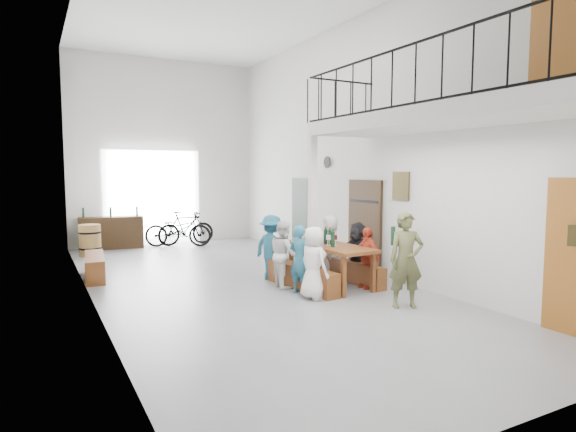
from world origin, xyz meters
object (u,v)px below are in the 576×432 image
bench_inner (302,277)px  bicycle_near (178,230)px  host_standing (406,260)px  oak_barrel (90,240)px  serving_counter (111,233)px  tasting_table (330,249)px  side_bench (95,267)px

bench_inner → bicycle_near: size_ratio=1.00×
host_standing → bicycle_near: bearing=124.1°
oak_barrel → bicycle_near: 2.46m
bench_inner → serving_counter: 7.02m
oak_barrel → bicycle_near: (2.42, 0.44, 0.09)m
tasting_table → bicycle_near: bicycle_near is taller
bench_inner → host_standing: 2.11m
tasting_table → host_standing: (0.26, -1.82, 0.06)m
tasting_table → bench_inner: size_ratio=1.07×
tasting_table → serving_counter: bearing=111.0°
serving_counter → side_bench: bearing=-97.2°
tasting_table → side_bench: 4.84m
side_bench → bicycle_near: 4.17m
tasting_table → oak_barrel: 6.75m
serving_counter → host_standing: 9.05m
side_bench → serving_counter: (0.86, 3.76, 0.22)m
side_bench → bench_inner: bearing=-40.8°
oak_barrel → bicycle_near: size_ratio=0.43×
bench_inner → oak_barrel: (-3.08, 5.62, 0.19)m
tasting_table → serving_counter: (-3.03, 6.60, -0.25)m
bicycle_near → serving_counter: bearing=97.4°
tasting_table → oak_barrel: oak_barrel is taller
oak_barrel → host_standing: size_ratio=0.53×
tasting_table → bench_inner: bearing=175.0°
side_bench → host_standing: size_ratio=1.07×
bench_inner → serving_counter: bearing=104.1°
serving_counter → host_standing: (3.29, -8.42, 0.32)m
host_standing → side_bench: bearing=154.9°
serving_counter → bicycle_near: 1.84m
oak_barrel → bench_inner: bearing=-61.3°
side_bench → serving_counter: bearing=77.1°
bench_inner → bicycle_near: bicycle_near is taller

